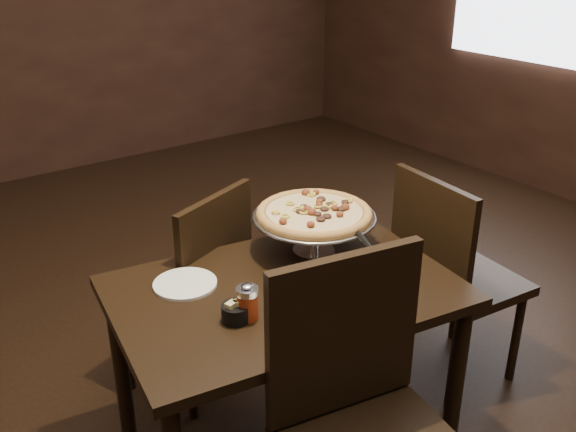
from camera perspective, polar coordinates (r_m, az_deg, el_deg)
room at (r=1.87m, az=2.37°, el=13.25°), size 6.04×7.04×2.84m
dining_table at (r=2.15m, az=-0.28°, el=-8.40°), size 1.21×0.90×0.69m
pizza_stand at (r=2.26m, az=2.34°, el=0.20°), size 0.44×0.44×0.18m
parmesan_shaker at (r=1.97m, az=-0.76°, el=-7.08°), size 0.06×0.06×0.10m
pepper_flake_shaker at (r=1.92m, az=-3.62°, el=-7.66°), size 0.07×0.07×0.12m
packet_caddy at (r=1.93m, az=-4.68°, el=-8.50°), size 0.09×0.09×0.07m
napkin_stack at (r=1.97m, az=8.44°, el=-8.56°), size 0.19×0.19×0.02m
plate_left at (r=2.14m, az=-9.14°, el=-5.97°), size 0.21×0.21×0.01m
plate_near at (r=1.87m, az=1.97°, el=-10.56°), size 0.21×0.21×0.01m
serving_spatula at (r=2.08m, az=6.76°, el=-2.30°), size 0.16×0.16×0.02m
chair_far at (r=2.54m, az=-8.29°, el=-6.11°), size 0.54×0.54×0.89m
chair_near at (r=1.83m, az=6.94°, el=-17.75°), size 0.54×0.54×0.99m
chair_side at (r=2.65m, az=14.17°, el=-4.89°), size 0.47×0.47×0.92m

